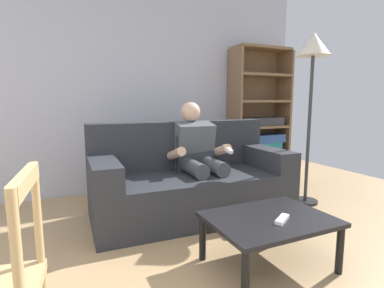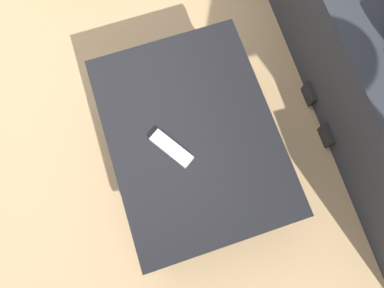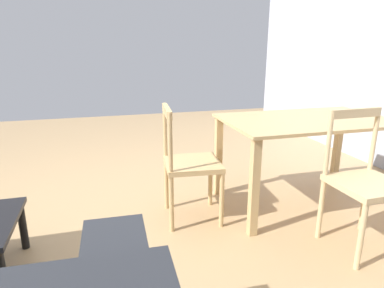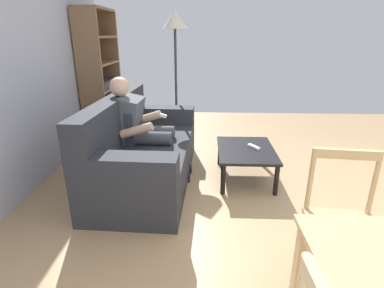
% 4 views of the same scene
% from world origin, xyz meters
% --- Properties ---
extents(ground_plane, '(8.11, 8.11, 0.00)m').
position_xyz_m(ground_plane, '(0.00, 0.00, 0.00)').
color(ground_plane, tan).
extents(dining_table, '(1.38, 0.85, 0.76)m').
position_xyz_m(dining_table, '(-1.62, 0.33, 0.65)').
color(dining_table, tan).
rests_on(dining_table, ground_plane).
extents(dining_chair_near_wall, '(0.43, 0.43, 0.94)m').
position_xyz_m(dining_chair_near_wall, '(-1.62, 1.03, 0.47)').
color(dining_chair_near_wall, '#D1B27F').
rests_on(dining_chair_near_wall, ground_plane).
extents(dining_chair_facing_couch, '(0.46, 0.46, 0.91)m').
position_xyz_m(dining_chair_facing_couch, '(-0.60, 0.33, 0.46)').
color(dining_chair_facing_couch, tan).
rests_on(dining_chair_facing_couch, ground_plane).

